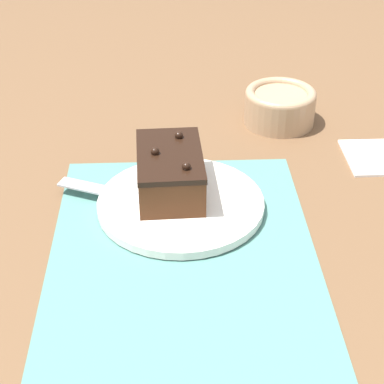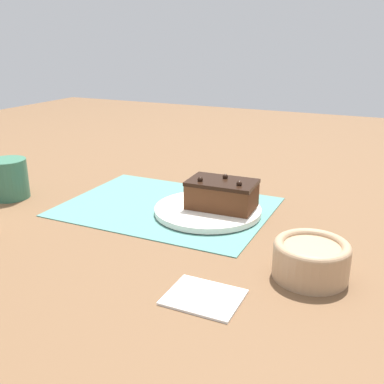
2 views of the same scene
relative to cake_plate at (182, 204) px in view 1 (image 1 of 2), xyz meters
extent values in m
plane|color=brown|center=(0.10, 0.00, -0.01)|extent=(3.00, 3.00, 0.00)
cube|color=slate|center=(0.10, 0.00, -0.01)|extent=(0.46, 0.34, 0.00)
cylinder|color=white|center=(0.00, 0.00, 0.00)|extent=(0.23, 0.23, 0.01)
cube|color=#512D19|center=(-0.03, -0.02, 0.03)|extent=(0.15, 0.09, 0.05)
cube|color=black|center=(-0.03, -0.02, 0.06)|extent=(0.15, 0.10, 0.01)
sphere|color=black|center=(-0.07, 0.00, 0.07)|extent=(0.01, 0.01, 0.01)
sphere|color=black|center=(-0.03, -0.04, 0.07)|extent=(0.01, 0.01, 0.01)
sphere|color=black|center=(0.02, 0.01, 0.07)|extent=(0.01, 0.01, 0.01)
cube|color=black|center=(0.02, -0.01, 0.01)|extent=(0.05, 0.07, 0.01)
cube|color=#B7BABF|center=(-0.02, -0.11, 0.01)|extent=(0.08, 0.14, 0.00)
cylinder|color=tan|center=(-0.26, 0.18, 0.02)|extent=(0.12, 0.12, 0.05)
torus|color=tan|center=(-0.26, 0.18, 0.04)|extent=(0.12, 0.12, 0.02)
cube|color=white|center=(-0.13, 0.31, -0.01)|extent=(0.11, 0.09, 0.01)
camera|label=1|loc=(0.74, -0.02, 0.51)|focal=60.00mm
camera|label=2|loc=(-0.36, 0.84, 0.36)|focal=42.00mm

